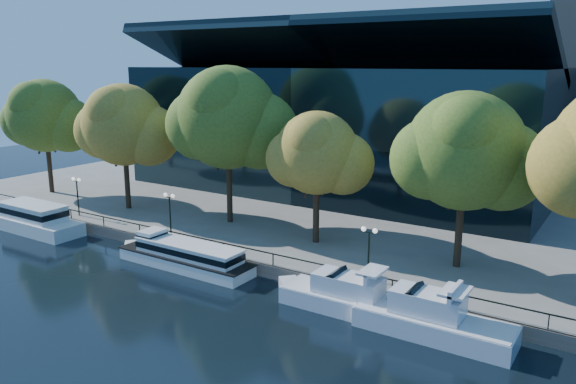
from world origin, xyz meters
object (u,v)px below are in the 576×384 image
Objects in this scene: tree_4 at (467,154)px; cruiser_far at (427,317)px; tree_3 at (318,155)px; lamp_0 at (77,188)px; large_vessel at (31,218)px; tree_2 at (229,120)px; cruiser_near at (348,297)px; tree_0 at (45,117)px; tour_boat at (182,254)px; tree_1 at (124,127)px; lamp_1 at (170,205)px; lamp_2 at (369,241)px.

cruiser_far is at bearing -84.46° from tree_4.
lamp_0 is at bearing -167.41° from tree_3.
tree_2 is at bearing 31.16° from large_vessel.
cruiser_far is (41.21, -0.00, -0.14)m from large_vessel.
cruiser_near is at bearing -49.87° from tree_3.
cruiser_near is at bearing -6.12° from lamp_0.
tree_2 is (-18.19, 10.14, 10.17)m from cruiser_near.
tour_boat is at bearing -16.03° from tree_0.
tree_3 is at bearing -5.03° from tree_2.
tour_boat is 19.66m from tree_1.
tour_boat is at bearing 178.45° from cruiser_far.
cruiser_far is 2.72× the size of lamp_1.
tree_0 reaches higher than tour_boat.
tree_0 is at bearing 168.43° from lamp_1.
lamp_2 reaches higher than cruiser_far.
tree_1 is (-36.65, 8.81, 8.80)m from cruiser_far.
tour_boat is at bearing 179.29° from cruiser_near.
tree_0 is 26.87m from tree_2.
lamp_2 is (-0.22, 3.55, 2.94)m from cruiser_near.
tree_1 is 3.35× the size of lamp_0.
tour_boat is 15.91m from lamp_2.
tree_3 is (27.81, 9.60, 7.59)m from large_vessel.
cruiser_far is at bearing -0.00° from large_vessel.
lamp_2 is at bearing -36.88° from tree_3.
tour_boat is 24.03m from tree_4.
tour_boat is (20.08, 0.57, -0.16)m from large_vessel.
tree_0 is 3.41× the size of lamp_1.
tree_0 is 45.49m from lamp_2.
lamp_1 is at bearing 169.94° from cruiser_near.
tree_2 reaches higher than lamp_1.
cruiser_near is at bearing -29.15° from tree_2.
tour_boat is at bearing -130.54° from tree_3.
tree_4 is 3.39× the size of lamp_0.
tree_3 reaches higher than cruiser_near.
tree_3 is 14.35m from lamp_1.
tree_1 is (4.56, 8.81, 8.67)m from large_vessel.
cruiser_near is 23.17m from tree_2.
tour_boat is 3.42× the size of lamp_2.
tree_0 is 1.18× the size of tree_3.
cruiser_far is at bearing -5.79° from lamp_0.
large_vessel is 3.30× the size of lamp_2.
cruiser_near is 33.49m from lamp_0.
cruiser_near is at bearing -10.06° from lamp_1.
tree_3 is at bearing 143.12° from lamp_2.
large_vessel is 0.97× the size of tree_0.
tree_4 is 9.96m from lamp_2.
tree_4 is (22.82, -0.28, -1.24)m from tree_2.
large_vessel is 5.35m from lamp_0.
tree_4 is at bearing 52.42° from lamp_2.
cruiser_far is at bearing -13.51° from tree_1.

